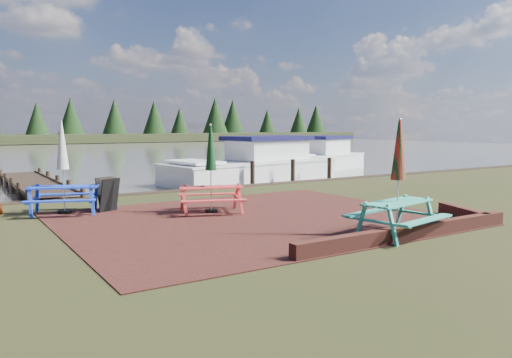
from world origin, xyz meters
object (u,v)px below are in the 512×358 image
object	(u,v)px
picnic_table_blue	(64,182)
chalkboard	(108,194)
picnic_table_red	(211,182)
picnic_table_teal	(398,196)
boat_far	(319,159)
jetty	(34,183)
boat_near	(255,167)

from	to	relation	value
picnic_table_blue	chalkboard	world-z (taller)	picnic_table_blue
picnic_table_blue	picnic_table_red	bearing A→B (deg)	-8.70
picnic_table_blue	picnic_table_teal	bearing A→B (deg)	-29.27
picnic_table_red	boat_far	xyz separation A→B (m)	(11.94, 9.98, -0.38)
jetty	picnic_table_blue	bearing A→B (deg)	-92.46
picnic_table_teal	boat_near	bearing A→B (deg)	61.18
picnic_table_teal	boat_near	size ratio (longest dim) A/B	0.28
jetty	boat_near	size ratio (longest dim) A/B	1.06
picnic_table_red	picnic_table_blue	bearing A→B (deg)	169.91
picnic_table_teal	jetty	distance (m)	14.39
picnic_table_teal	picnic_table_red	size ratio (longest dim) A/B	1.05
picnic_table_teal	picnic_table_red	bearing A→B (deg)	102.89
picnic_table_teal	picnic_table_red	xyz separation A→B (m)	(-1.99, 4.57, -0.04)
picnic_table_red	boat_near	size ratio (longest dim) A/B	0.27
chalkboard	boat_near	distance (m)	9.69
picnic_table_red	jetty	xyz separation A→B (m)	(-3.01, 8.91, -0.70)
picnic_table_red	jetty	size ratio (longest dim) A/B	0.26
boat_near	picnic_table_blue	bearing A→B (deg)	110.15
picnic_table_teal	jetty	xyz separation A→B (m)	(-5.00, 13.48, -0.74)
picnic_table_blue	jetty	world-z (taller)	picnic_table_blue
picnic_table_blue	boat_near	distance (m)	10.48
picnic_table_teal	boat_near	world-z (taller)	picnic_table_teal
boat_near	jetty	bearing A→B (deg)	69.00
chalkboard	boat_near	bearing A→B (deg)	10.66
picnic_table_red	jetty	world-z (taller)	picnic_table_red
picnic_table_red	picnic_table_blue	world-z (taller)	picnic_table_blue
boat_near	boat_far	bearing A→B (deg)	-73.76
chalkboard	jetty	world-z (taller)	chalkboard
picnic_table_teal	picnic_table_blue	distance (m)	8.39
chalkboard	picnic_table_teal	bearing A→B (deg)	-79.04
picnic_table_blue	boat_far	world-z (taller)	picnic_table_blue
picnic_table_red	boat_far	bearing A→B (deg)	60.04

